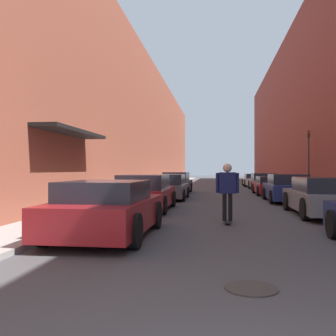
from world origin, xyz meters
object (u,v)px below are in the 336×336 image
(parked_car_right_5, at_px, (254,180))
(skateboarder, at_px, (227,187))
(parked_car_right_4, at_px, (263,182))
(manhole_cover, at_px, (251,288))
(parked_car_left_2, at_px, (168,187))
(parked_car_right_3, at_px, (271,186))
(parked_car_left_3, at_px, (177,183))
(parked_car_right_1, at_px, (321,197))
(parked_car_left_1, at_px, (145,193))
(parked_car_right_2, at_px, (287,189))
(parked_car_left_0, at_px, (107,209))
(traffic_light, at_px, (309,155))

(parked_car_right_5, bearing_deg, skateboarder, -97.34)
(parked_car_right_4, distance_m, manhole_cover, 24.88)
(parked_car_left_2, relative_size, parked_car_right_3, 0.96)
(skateboarder, bearing_deg, parked_car_left_3, 102.21)
(parked_car_right_1, bearing_deg, skateboarder, -143.99)
(parked_car_right_1, relative_size, manhole_cover, 6.79)
(parked_car_left_1, relative_size, parked_car_right_2, 1.08)
(parked_car_right_1, bearing_deg, parked_car_left_3, 118.72)
(parked_car_right_2, distance_m, parked_car_right_5, 16.74)
(parked_car_right_4, bearing_deg, parked_car_right_1, -90.01)
(parked_car_left_0, distance_m, parked_car_left_1, 5.67)
(skateboarder, distance_m, traffic_light, 15.30)
(traffic_light, bearing_deg, parked_car_right_3, -152.95)
(parked_car_right_3, distance_m, skateboarder, 13.25)
(parked_car_right_4, bearing_deg, traffic_light, -62.77)
(manhole_cover, relative_size, traffic_light, 0.18)
(parked_car_right_2, height_order, parked_car_right_5, parked_car_right_2)
(parked_car_left_1, relative_size, manhole_cover, 6.58)
(parked_car_right_3, bearing_deg, parked_car_right_1, -89.04)
(parked_car_right_3, distance_m, parked_car_right_4, 5.85)
(parked_car_right_2, xyz_separation_m, traffic_light, (2.52, 6.45, 1.88))
(parked_car_right_4, height_order, parked_car_right_5, parked_car_right_4)
(parked_car_left_1, relative_size, traffic_light, 1.16)
(parked_car_left_0, relative_size, parked_car_left_2, 1.00)
(parked_car_left_3, xyz_separation_m, manhole_cover, (3.10, -19.62, -0.65))
(parked_car_left_1, xyz_separation_m, parked_car_left_3, (0.11, 10.49, 0.01))
(parked_car_left_0, xyz_separation_m, parked_car_right_3, (5.91, 15.37, -0.09))
(traffic_light, bearing_deg, parked_car_left_3, -176.61)
(parked_car_right_3, xyz_separation_m, manhole_cover, (-2.92, -18.83, -0.55))
(parked_car_left_0, relative_size, parked_car_right_2, 1.01)
(parked_car_left_0, relative_size, manhole_cover, 6.11)
(parked_car_left_1, bearing_deg, traffic_light, 51.81)
(parked_car_left_2, height_order, parked_car_right_2, parked_car_right_2)
(parked_car_right_5, bearing_deg, parked_car_left_3, -119.50)
(manhole_cover, bearing_deg, parked_car_right_5, 84.36)
(parked_car_left_0, height_order, parked_car_right_4, parked_car_left_0)
(parked_car_left_3, xyz_separation_m, skateboarder, (2.96, -13.66, 0.41))
(parked_car_right_3, bearing_deg, parked_car_left_3, 172.58)
(parked_car_left_2, relative_size, parked_car_right_2, 1.01)
(parked_car_left_2, relative_size, parked_car_left_3, 0.96)
(parked_car_right_5, relative_size, traffic_light, 1.08)
(parked_car_right_1, height_order, traffic_light, traffic_light)
(parked_car_left_3, bearing_deg, parked_car_right_1, -61.28)
(parked_car_right_5, xyz_separation_m, traffic_light, (2.44, -10.29, 1.95))
(parked_car_right_1, distance_m, parked_car_right_2, 5.37)
(parked_car_right_5, bearing_deg, parked_car_right_2, -90.28)
(parked_car_left_1, distance_m, parked_car_right_1, 6.36)
(parked_car_right_5, xyz_separation_m, skateboarder, (-3.15, -24.46, 0.49))
(parked_car_left_3, relative_size, parked_car_right_2, 1.05)
(parked_car_left_2, bearing_deg, parked_car_left_1, -92.21)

